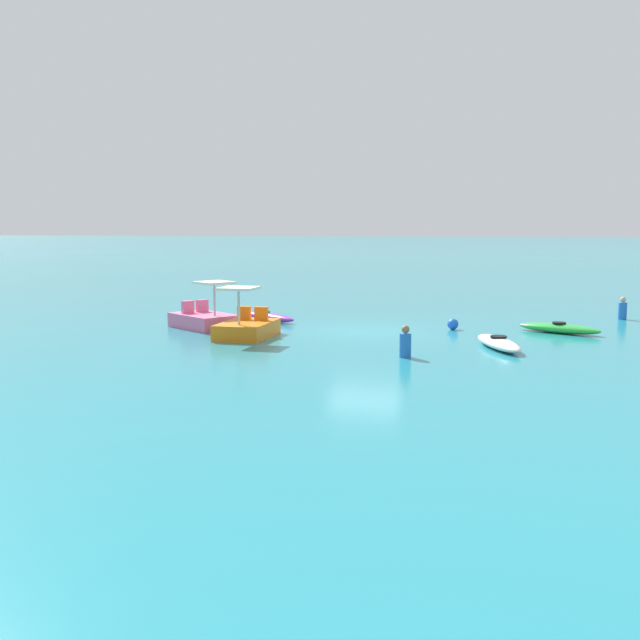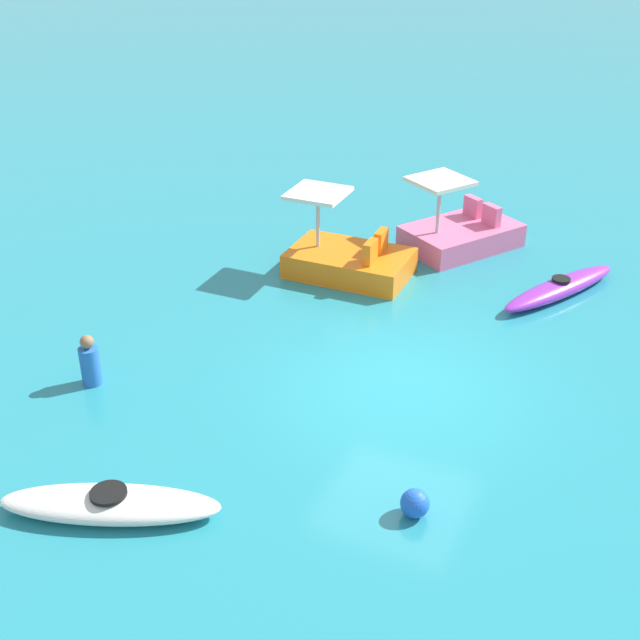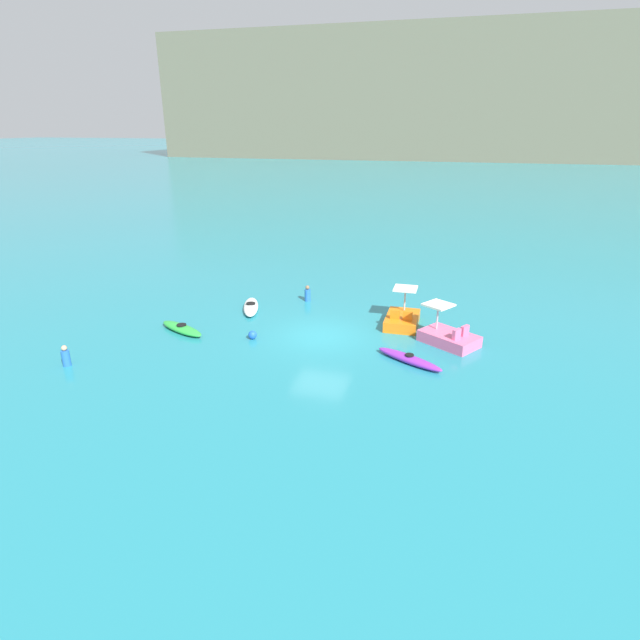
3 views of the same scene
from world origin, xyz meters
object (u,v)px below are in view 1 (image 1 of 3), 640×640
(pedal_boat_pink, at_px, (204,318))
(kayak_green, at_px, (559,328))
(buoy_blue, at_px, (453,324))
(pedal_boat_orange, at_px, (247,327))
(kayak_purple, at_px, (265,317))
(kayak_white, at_px, (498,343))
(person_by_kayaks, at_px, (623,309))
(person_near_shore, at_px, (405,343))

(pedal_boat_pink, bearing_deg, kayak_green, -170.31)
(kayak_green, bearing_deg, buoy_blue, 2.23)
(pedal_boat_orange, bearing_deg, buoy_blue, -150.13)
(kayak_purple, distance_m, buoy_blue, 7.09)
(kayak_green, distance_m, pedal_boat_pink, 12.16)
(kayak_white, xyz_separation_m, pedal_boat_pink, (10.12, -1.66, 0.17))
(buoy_blue, xyz_separation_m, person_by_kayaks, (-6.05, -4.60, 0.19))
(person_near_shore, bearing_deg, person_by_kayaks, -123.40)
(pedal_boat_pink, bearing_deg, kayak_white, 170.68)
(kayak_green, relative_size, pedal_boat_pink, 1.00)
(kayak_green, height_order, pedal_boat_orange, pedal_boat_orange)
(kayak_green, distance_m, person_by_kayaks, 5.15)
(kayak_purple, relative_size, kayak_white, 1.01)
(pedal_boat_pink, height_order, person_by_kayaks, pedal_boat_pink)
(kayak_white, relative_size, person_near_shore, 3.36)
(kayak_purple, distance_m, pedal_boat_orange, 4.17)
(kayak_purple, bearing_deg, pedal_boat_pink, 59.55)
(kayak_green, distance_m, kayak_white, 4.15)
(pedal_boat_pink, relative_size, person_by_kayaks, 3.22)
(person_by_kayaks, bearing_deg, kayak_purple, 17.36)
(kayak_green, bearing_deg, pedal_boat_pink, 9.69)
(kayak_purple, xyz_separation_m, person_near_shore, (-6.30, 6.25, 0.22))
(person_near_shore, distance_m, person_by_kayaks, 12.40)
(kayak_green, height_order, buoy_blue, buoy_blue)
(person_by_kayaks, bearing_deg, kayak_white, 61.59)
(pedal_boat_pink, bearing_deg, pedal_boat_orange, 143.60)
(pedal_boat_orange, relative_size, buoy_blue, 6.41)
(pedal_boat_pink, bearing_deg, buoy_blue, -167.32)
(pedal_boat_orange, xyz_separation_m, pedal_boat_pink, (2.26, -1.67, 0.00))
(kayak_green, height_order, kayak_white, same)
(kayak_purple, bearing_deg, kayak_green, 178.03)
(kayak_white, distance_m, person_by_kayaks, 9.30)
(kayak_white, xyz_separation_m, pedal_boat_orange, (7.86, 0.01, 0.17))
(kayak_purple, height_order, person_by_kayaks, person_by_kayaks)
(kayak_green, xyz_separation_m, pedal_boat_orange, (9.73, 3.71, 0.17))
(buoy_blue, distance_m, person_near_shore, 5.80)
(kayak_purple, relative_size, person_near_shore, 3.38)
(pedal_boat_pink, xyz_separation_m, person_near_shore, (-7.72, 3.84, 0.05))
(kayak_white, height_order, person_near_shore, person_near_shore)
(kayak_purple, distance_m, person_by_kayaks, 13.75)
(kayak_purple, distance_m, pedal_boat_pink, 2.80)
(person_near_shore, bearing_deg, kayak_purple, -44.78)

